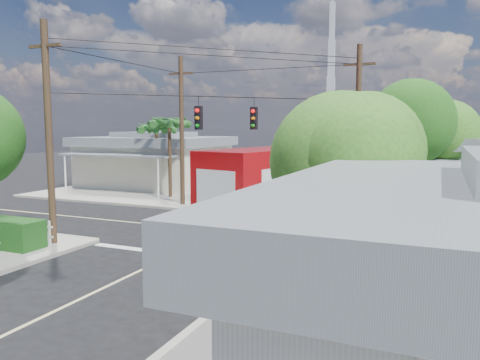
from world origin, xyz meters
The scene contains 14 objects.
ground centered at (0.00, 0.00, 0.00)m, with size 120.00×120.00×0.00m, color black.
sidewalk_ne centered at (10.88, 10.88, 0.07)m, with size 14.12×14.12×0.14m.
sidewalk_nw centered at (-10.88, 10.88, 0.07)m, with size 14.12×14.12×0.14m.
road_markings centered at (0.00, -1.47, 0.01)m, with size 32.00×32.00×0.01m.
building_nw centered at (-12.00, 12.46, 2.22)m, with size 10.80×10.20×4.30m.
radio_tower centered at (0.50, 20.00, 5.64)m, with size 0.80×0.80×17.00m.
tree_ne_front centered at (7.21, 6.76, 4.77)m, with size 4.21×4.14×6.66m.
tree_ne_back centered at (9.81, 8.96, 4.19)m, with size 3.77×3.66×5.82m.
tree_se centered at (7.01, -7.24, 4.04)m, with size 3.67×3.54×5.62m.
palm_nw_front centered at (-7.50, 7.50, 5.04)m, with size 3.01×3.08×5.59m.
palm_nw_back centered at (-9.50, 9.00, 4.67)m, with size 3.01×3.08×5.19m.
utility_poles centered at (-1.58, 1.60, 4.67)m, with size 12.00×10.68×9.00m.
vending_boxes centered at (6.50, 6.20, 0.69)m, with size 1.90×0.50×1.10m.
delivery_truck centered at (1.96, 1.12, 1.96)m, with size 4.68×9.28×3.86m.
Camera 1 is at (9.21, -19.36, 4.86)m, focal length 35.00 mm.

